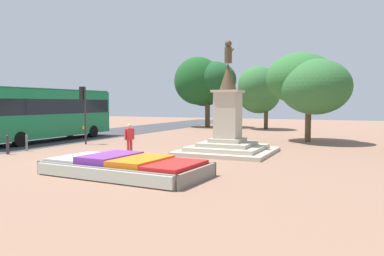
% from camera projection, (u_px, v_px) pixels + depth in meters
% --- Properties ---
extents(ground_plane, '(92.80, 92.80, 0.00)m').
position_uv_depth(ground_plane, '(105.00, 161.00, 16.71)').
color(ground_plane, '#8C6651').
extents(flower_planter, '(6.05, 3.17, 0.70)m').
position_uv_depth(flower_planter, '(125.00, 167.00, 13.32)').
color(flower_planter, '#38281C').
rests_on(flower_planter, ground_plane).
extents(statue_monument, '(4.51, 4.51, 5.72)m').
position_uv_depth(statue_monument, '(228.00, 132.00, 19.11)').
color(statue_monument, '#B4AA95').
rests_on(statue_monument, ground_plane).
extents(traffic_light_mid_block, '(0.41, 0.29, 3.58)m').
position_uv_depth(traffic_light_mid_block, '(84.00, 105.00, 23.14)').
color(traffic_light_mid_block, '#2D2D33').
rests_on(traffic_light_mid_block, ground_plane).
extents(city_bus, '(2.49, 10.98, 3.50)m').
position_uv_depth(city_bus, '(44.00, 111.00, 24.97)').
color(city_bus, '#197A47').
rests_on(city_bus, ground_plane).
extents(pedestrian_near_planter, '(0.34, 0.54, 1.56)m').
position_uv_depth(pedestrian_near_planter, '(129.00, 137.00, 18.36)').
color(pedestrian_near_planter, red).
rests_on(pedestrian_near_planter, ground_plane).
extents(kerb_bollard_mid_b, '(0.16, 0.16, 0.98)m').
position_uv_depth(kerb_bollard_mid_b, '(8.00, 144.00, 18.70)').
color(kerb_bollard_mid_b, '#2D2D33').
rests_on(kerb_bollard_mid_b, ground_plane).
extents(kerb_bollard_north, '(0.11, 0.11, 0.89)m').
position_uv_depth(kerb_bollard_north, '(27.00, 142.00, 19.94)').
color(kerb_bollard_north, slate).
rests_on(kerb_bollard_north, ground_plane).
extents(park_tree_far_left, '(4.14, 4.75, 6.08)m').
position_uv_depth(park_tree_far_left, '(259.00, 90.00, 36.21)').
color(park_tree_far_left, '#4C3823').
rests_on(park_tree_far_left, ground_plane).
extents(park_tree_behind_statue, '(5.54, 5.44, 5.91)m').
position_uv_depth(park_tree_behind_statue, '(306.00, 82.00, 24.55)').
color(park_tree_behind_statue, brown).
rests_on(park_tree_behind_statue, ground_plane).
extents(park_tree_mid_canopy, '(6.53, 5.28, 7.42)m').
position_uv_depth(park_tree_mid_canopy, '(205.00, 83.00, 39.65)').
color(park_tree_mid_canopy, '#4C3823').
rests_on(park_tree_mid_canopy, ground_plane).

